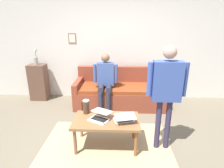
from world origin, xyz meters
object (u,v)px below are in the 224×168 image
Objects in this scene: french_press at (86,107)px; side_shelf at (39,82)px; coffee_table at (106,123)px; person_standing at (167,86)px; person_seated at (105,78)px; flower_vase at (36,59)px; couch at (120,93)px; laptop_left at (124,119)px; laptop_center at (100,117)px.

french_press is 2.28m from side_shelf.
coffee_table is 0.63× the size of person_standing.
side_shelf is 0.72× the size of person_seated.
coffee_table is 2.60× the size of flower_vase.
side_shelf reaches higher than couch.
laptop_left is at bearing 138.37° from flower_vase.
person_seated is at bearing 34.97° from couch.
couch is at bearing -67.44° from person_standing.
side_shelf is 1.85m from person_seated.
laptop_left reaches higher than coffee_table.
flower_vase is (1.78, -1.88, 0.53)m from laptop_center.
coffee_table is at bearing -0.40° from person_standing.
person_standing reaches higher than side_shelf.
laptop_left is (-0.28, 0.03, 0.10)m from coffee_table.
side_shelf reaches higher than french_press.
coffee_table is 0.30m from laptop_left.
person_seated reaches higher than couch.
side_shelf is 0.57× the size of person_standing.
person_seated is (0.02, -1.38, 0.21)m from laptop_center.
flower_vase reaches higher than person_seated.
laptop_center is 0.33m from french_press.
person_standing is at bearing 170.39° from french_press.
person_standing is (-0.98, 0.01, 0.52)m from laptop_center.
laptop_left is (-0.07, 1.65, 0.21)m from couch.
flower_vase is (1.88, -1.88, 0.63)m from coffee_table.
coffee_table is at bearing -6.90° from laptop_left.
french_press is 2.32m from flower_vase.
side_shelf reaches higher than laptop_left.
person_seated is (0.12, -1.39, 0.31)m from coffee_table.
person_seated is (1.00, -1.39, -0.31)m from person_standing.
french_press is 1.32m from person_standing.
flower_vase is at bearing -7.35° from couch.
side_shelf is (1.78, -1.88, -0.06)m from laptop_center.
person_standing is (-0.67, 1.62, 0.74)m from couch.
couch reaches higher than coffee_table.
flower_vase is (-0.00, -0.00, 0.59)m from side_shelf.
french_press is (0.35, -0.20, 0.17)m from coffee_table.
laptop_left is at bearing 2.65° from person_standing.
person_standing is 1.27× the size of person_seated.
person_standing reaches higher than coffee_table.
couch is at bearing -145.03° from person_seated.
person_seated reaches higher than coffee_table.
laptop_center is (0.31, 1.61, 0.21)m from couch.
flower_vase is (2.08, -0.27, 0.74)m from couch.
laptop_center is 1.11m from person_standing.
coffee_table is at bearing 134.90° from flower_vase.
person_standing is at bearing 112.56° from couch.
laptop_left is at bearing 159.42° from french_press.
laptop_left is 2.89m from side_shelf.
french_press is 1.22m from person_seated.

